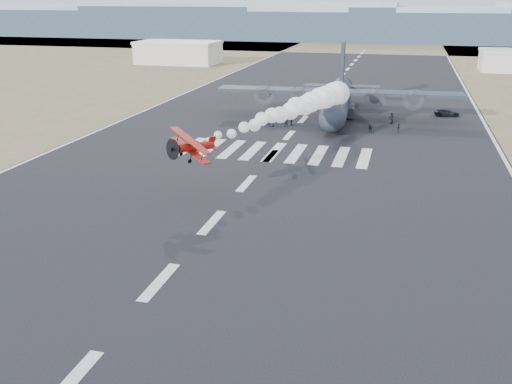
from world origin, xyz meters
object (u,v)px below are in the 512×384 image
at_px(crew_e, 272,121).
at_px(crew_h, 286,122).
at_px(aerobatic_biplane, 192,147).
at_px(transport_aircraft, 338,99).
at_px(crew_a, 391,120).
at_px(crew_g, 371,126).
at_px(crew_f, 268,119).
at_px(crew_c, 399,127).
at_px(crew_d, 292,120).
at_px(crew_b, 391,118).
at_px(hangar_left, 178,52).
at_px(support_vehicle, 447,113).

height_order(crew_e, crew_h, crew_e).
relative_size(aerobatic_biplane, transport_aircraft, 0.14).
distance_m(crew_a, crew_e, 19.14).
distance_m(crew_e, crew_g, 15.53).
relative_size(transport_aircraft, crew_f, 21.81).
distance_m(crew_c, crew_h, 17.45).
distance_m(transport_aircraft, crew_e, 14.30).
bearing_deg(crew_d, aerobatic_biplane, 178.69).
bearing_deg(crew_b, hangar_left, -45.43).
height_order(crew_b, crew_h, crew_b).
xyz_separation_m(transport_aircraft, crew_b, (9.25, -3.47, -2.16)).
bearing_deg(crew_e, support_vehicle, 130.16).
distance_m(crew_c, crew_g, 4.24).
bearing_deg(aerobatic_biplane, crew_f, 107.84).
xyz_separation_m(crew_e, crew_g, (15.53, 0.06, 0.08)).
distance_m(crew_b, crew_h, 17.61).
bearing_deg(crew_b, crew_h, 25.78).
distance_m(support_vehicle, crew_e, 31.87).
relative_size(hangar_left, crew_d, 14.68).
bearing_deg(crew_h, hangar_left, 134.92).
distance_m(hangar_left, aerobatic_biplane, 125.83).
height_order(transport_aircraft, crew_h, transport_aircraft).
relative_size(crew_e, crew_f, 0.91).
xyz_separation_m(crew_b, crew_g, (-2.84, -7.27, 0.04)).
distance_m(support_vehicle, crew_b, 12.62).
relative_size(support_vehicle, crew_g, 2.26).
bearing_deg(crew_b, crew_a, 92.23).
xyz_separation_m(crew_b, crew_h, (-16.12, -7.11, -0.04)).
height_order(support_vehicle, crew_a, crew_a).
bearing_deg(support_vehicle, crew_b, 122.21).
bearing_deg(support_vehicle, hangar_left, 39.15).
bearing_deg(support_vehicle, transport_aircraft, 94.76).
distance_m(crew_d, crew_f, 3.81).
height_order(aerobatic_biplane, support_vehicle, aerobatic_biplane).
bearing_deg(crew_e, crew_f, -124.89).
bearing_deg(crew_c, crew_a, 34.83).
relative_size(crew_b, crew_g, 0.96).
height_order(crew_a, crew_e, crew_a).
bearing_deg(crew_e, crew_b, 121.93).
bearing_deg(crew_h, aerobatic_biplane, -80.61).
distance_m(crew_a, crew_f, 19.81).
bearing_deg(crew_c, crew_h, 110.60).
distance_m(crew_d, crew_e, 3.22).
bearing_deg(crew_g, crew_h, -162.08).
relative_size(support_vehicle, crew_e, 2.46).
bearing_deg(crew_d, support_vehicle, -57.31).
bearing_deg(aerobatic_biplane, crew_a, 82.53).
xyz_separation_m(crew_a, crew_f, (-19.31, -4.40, 0.05)).
height_order(hangar_left, crew_h, hangar_left).
distance_m(crew_f, crew_h, 3.27).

